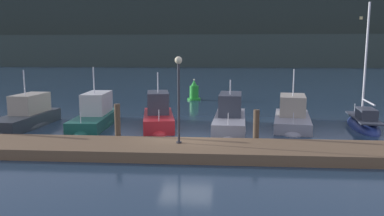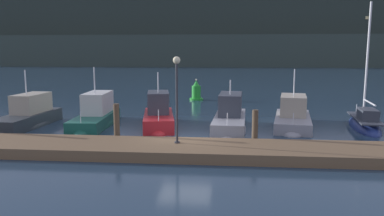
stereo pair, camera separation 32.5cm
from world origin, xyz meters
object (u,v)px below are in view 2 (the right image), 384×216
motorboat_berth_4 (230,124)px  motorboat_berth_2 (96,120)px  motorboat_berth_1 (28,121)px  channel_buoy (196,92)px  motorboat_berth_5 (293,121)px  motorboat_berth_3 (159,121)px  sailboat_berth_6 (364,125)px  dock_lamppost (177,85)px

motorboat_berth_4 → motorboat_berth_2: bearing=175.4°
motorboat_berth_1 → channel_buoy: (8.97, 12.68, 0.39)m
motorboat_berth_2 → channel_buoy: 13.07m
motorboat_berth_4 → motorboat_berth_5: bearing=20.5°
motorboat_berth_3 → channel_buoy: motorboat_berth_3 is taller
sailboat_berth_6 → dock_lamppost: sailboat_berth_6 is taller
sailboat_berth_6 → dock_lamppost: bearing=-148.1°
motorboat_berth_2 → motorboat_berth_4: bearing=-4.6°
motorboat_berth_1 → sailboat_berth_6: 19.69m
motorboat_berth_4 → dock_lamppost: bearing=-114.8°
motorboat_berth_1 → dock_lamppost: size_ratio=1.58×
motorboat_berth_1 → dock_lamppost: bearing=-27.7°
sailboat_berth_6 → channel_buoy: sailboat_berth_6 is taller
motorboat_berth_2 → dock_lamppost: dock_lamppost is taller
motorboat_berth_1 → motorboat_berth_5: bearing=5.1°
sailboat_berth_6 → channel_buoy: bearing=133.1°
sailboat_berth_6 → motorboat_berth_2: bearing=-177.8°
motorboat_berth_4 → sailboat_berth_6: 7.86m
sailboat_berth_6 → channel_buoy: (-10.68, 11.43, 0.56)m
motorboat_berth_3 → sailboat_berth_6: 11.95m
motorboat_berth_2 → motorboat_berth_4: motorboat_berth_2 is taller
motorboat_berth_5 → channel_buoy: bearing=120.4°
motorboat_berth_3 → sailboat_berth_6: sailboat_berth_6 is taller
motorboat_berth_4 → motorboat_berth_1: bearing=180.0°
motorboat_berth_2 → motorboat_berth_4: (7.98, -0.64, 0.03)m
motorboat_berth_5 → sailboat_berth_6: 4.06m
motorboat_berth_3 → sailboat_berth_6: bearing=3.1°
motorboat_berth_5 → sailboat_berth_6: (4.05, -0.14, -0.16)m
motorboat_berth_3 → sailboat_berth_6: size_ratio=0.72×
motorboat_berth_3 → motorboat_berth_1: bearing=-175.6°
motorboat_berth_1 → dock_lamppost: dock_lamppost is taller
motorboat_berth_1 → motorboat_berth_4: size_ratio=0.94×
motorboat_berth_5 → motorboat_berth_4: bearing=-159.5°
channel_buoy → dock_lamppost: (0.60, -17.71, 2.27)m
motorboat_berth_4 → motorboat_berth_3: bearing=171.8°
motorboat_berth_4 → motorboat_berth_5: 3.96m
motorboat_berth_2 → channel_buoy: bearing=67.2°
motorboat_berth_3 → motorboat_berth_5: motorboat_berth_5 is taller
motorboat_berth_5 → dock_lamppost: size_ratio=1.66×
motorboat_berth_2 → dock_lamppost: 8.43m
sailboat_berth_6 → dock_lamppost: (-10.08, -6.28, 2.83)m
motorboat_berth_3 → dock_lamppost: 6.48m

